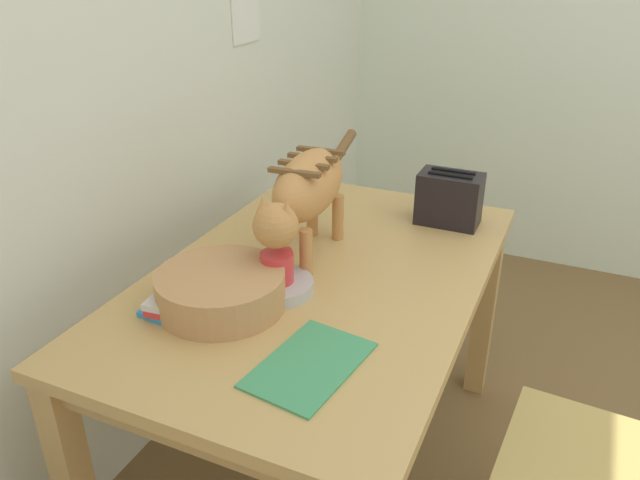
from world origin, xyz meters
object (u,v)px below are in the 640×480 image
coffee_mug (278,266)px  toaster (449,199)px  cat (306,191)px  magazine (310,364)px  wicker_basket (221,289)px  saucer_bowl (278,286)px  book_stack (184,300)px  wooden_chair_far (613,467)px  dining_table (320,299)px

coffee_mug → toaster: size_ratio=0.64×
cat → toaster: bearing=-130.7°
magazine → wicker_basket: wicker_basket is taller
magazine → cat: bearing=34.1°
saucer_bowl → magazine: 0.33m
book_stack → wooden_chair_far: (0.21, -1.05, -0.32)m
saucer_bowl → toaster: (0.62, -0.30, 0.07)m
saucer_bowl → wooden_chair_far: size_ratio=0.21×
cat → book_stack: size_ratio=3.51×
wicker_basket → toaster: 0.84m
dining_table → book_stack: bearing=143.1°
saucer_bowl → wooden_chair_far: (0.04, -0.87, -0.31)m
dining_table → book_stack: 0.41m
saucer_bowl → wicker_basket: wicker_basket is taller
magazine → toaster: 0.88m
coffee_mug → magazine: bearing=-140.5°
cat → coffee_mug: 0.24m
toaster → wooden_chair_far: size_ratio=0.22×
cat → toaster: (0.42, -0.32, -0.12)m
coffee_mug → dining_table: bearing=-23.0°
wicker_basket → wooden_chair_far: size_ratio=0.35×
coffee_mug → saucer_bowl: bearing=180.0°
book_stack → toaster: size_ratio=0.97×
dining_table → coffee_mug: size_ratio=10.58×
coffee_mug → toaster: toaster is taller
cat → magazine: size_ratio=2.32×
coffee_mug → book_stack: size_ratio=0.66×
dining_table → cat: size_ratio=1.99×
coffee_mug → wooden_chair_far: bearing=-87.8°
book_stack → wooden_chair_far: wooden_chair_far is taller
toaster → coffee_mug: bearing=153.8°
dining_table → book_stack: size_ratio=6.99×
cat → book_stack: (-0.37, 0.16, -0.19)m
wicker_basket → wooden_chair_far: (0.16, -0.97, -0.34)m
dining_table → coffee_mug: coffee_mug is taller
dining_table → cat: 0.31m
dining_table → coffee_mug: bearing=157.0°
wooden_chair_far → toaster: bearing=48.3°
cat → coffee_mug: (-0.20, -0.01, -0.14)m
book_stack → saucer_bowl: bearing=-46.0°
book_stack → coffee_mug: bearing=-45.4°
wicker_basket → toaster: bearing=-28.2°
cat → dining_table: bearing=136.0°
dining_table → book_stack: (-0.31, 0.23, 0.11)m
book_stack → wicker_basket: wicker_basket is taller
cat → coffee_mug: size_ratio=5.31×
magazine → wooden_chair_far: 0.78m
book_stack → wicker_basket: 0.10m
toaster → magazine: bearing=174.0°
book_stack → wicker_basket: (0.05, -0.08, 0.02)m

